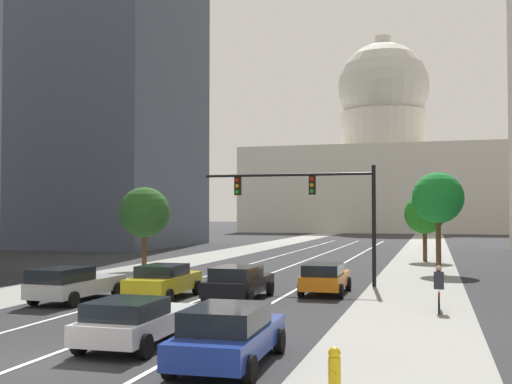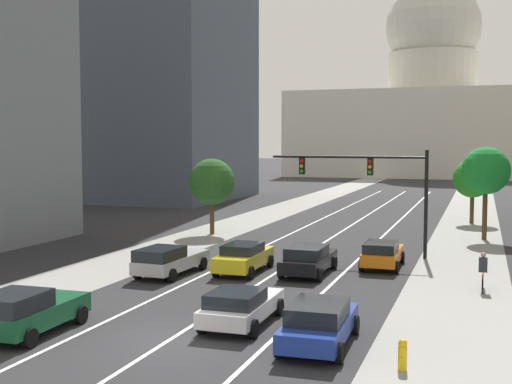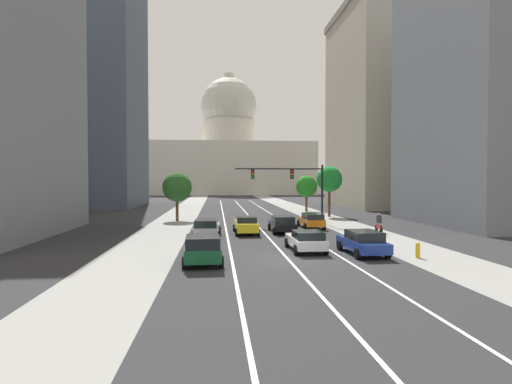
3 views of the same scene
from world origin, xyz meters
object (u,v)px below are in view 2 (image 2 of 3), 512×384
at_px(fire_hydrant, 403,354).
at_px(car_orange, 382,253).
at_px(capitol_building, 431,110).
at_px(street_tree_near_right, 473,179).
at_px(cyclist, 483,272).
at_px(car_white, 241,306).
at_px(car_green, 27,311).
at_px(street_tree_mid_left, 212,182).
at_px(car_black, 308,259).
at_px(car_yellow, 244,257).
at_px(traffic_signal_mast, 372,178).
at_px(car_blue, 319,322).
at_px(street_tree_mid_right, 486,171).
at_px(car_silver, 168,260).

bearing_deg(fire_hydrant, car_orange, 100.22).
xyz_separation_m(capitol_building, fire_hydrant, (7.55, -114.10, -12.32)).
bearing_deg(capitol_building, fire_hydrant, -86.21).
bearing_deg(street_tree_near_right, cyclist, -88.10).
xyz_separation_m(car_white, street_tree_near_right, (7.28, 33.63, 2.89)).
xyz_separation_m(car_green, street_tree_near_right, (13.64, 37.08, 2.77)).
bearing_deg(street_tree_mid_left, capitol_building, 84.66).
xyz_separation_m(car_black, car_yellow, (-3.18, -0.52, 0.01)).
xyz_separation_m(traffic_signal_mast, street_tree_mid_left, (-12.10, 5.37, -0.75)).
bearing_deg(cyclist, traffic_signal_mast, 40.22).
height_order(car_white, cyclist, cyclist).
bearing_deg(car_orange, traffic_signal_mast, 16.81).
relative_size(capitol_building, car_blue, 11.29).
height_order(car_yellow, traffic_signal_mast, traffic_signal_mast).
relative_size(car_white, street_tree_mid_right, 0.73).
relative_size(traffic_signal_mast, street_tree_near_right, 1.74).
height_order(cyclist, street_tree_mid_right, street_tree_mid_right).
height_order(fire_hydrant, cyclist, cyclist).
bearing_deg(street_tree_mid_left, fire_hydrant, -56.52).
bearing_deg(street_tree_near_right, car_blue, -96.65).
relative_size(traffic_signal_mast, fire_hydrant, 9.86).
distance_m(car_black, street_tree_mid_right, 17.59).
distance_m(car_silver, traffic_signal_mast, 12.74).
xyz_separation_m(street_tree_mid_right, street_tree_near_right, (-0.93, 8.96, -0.98)).
bearing_deg(fire_hydrant, traffic_signal_mast, 101.62).
height_order(capitol_building, traffic_signal_mast, capitol_building).
bearing_deg(car_black, car_white, -179.76).
bearing_deg(cyclist, car_orange, 51.94).
distance_m(capitol_building, car_green, 115.40).
xyz_separation_m(capitol_building, car_blue, (4.78, -112.69, -12.02)).
xyz_separation_m(car_green, car_orange, (9.55, 15.93, -0.07)).
distance_m(car_blue, car_yellow, 12.30).
bearing_deg(car_orange, street_tree_mid_right, -23.28).
xyz_separation_m(car_blue, traffic_signal_mast, (-1.09, 17.34, 3.69)).
bearing_deg(car_black, car_silver, 111.38).
distance_m(car_orange, cyclist, 6.36).
xyz_separation_m(capitol_building, street_tree_near_right, (8.87, -77.60, -9.19)).
xyz_separation_m(capitol_building, car_yellow, (-1.59, -102.16, -12.02)).
relative_size(car_black, street_tree_mid_left, 0.89).
distance_m(car_white, cyclist, 11.71).
relative_size(traffic_signal_mast, street_tree_mid_left, 1.68).
distance_m(cyclist, street_tree_mid_left, 22.36).
distance_m(car_green, street_tree_mid_left, 25.13).
xyz_separation_m(fire_hydrant, cyclist, (2.16, 11.32, 0.39)).
relative_size(car_green, street_tree_mid_right, 0.71).
distance_m(car_blue, car_green, 9.75).
distance_m(car_white, car_orange, 12.88).
relative_size(fire_hydrant, cyclist, 0.53).
height_order(car_green, cyclist, cyclist).
bearing_deg(cyclist, car_white, 137.44).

